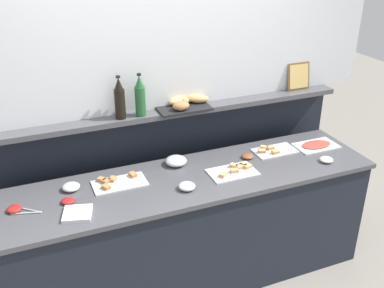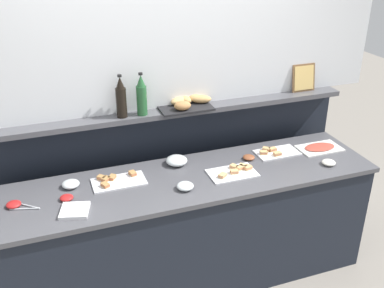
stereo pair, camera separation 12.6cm
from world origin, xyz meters
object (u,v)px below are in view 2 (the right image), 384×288
object	(u,v)px
condiment_bowl_red	(66,197)
condiment_bowl_dark	(249,157)
cold_cuts_platter	(320,148)
glass_bowl_small	(71,184)
wine_bottle_green	(142,96)
napkin_stack	(75,211)
sandwich_platter_rear	(234,172)
condiment_bowl_teal	(329,162)
framed_picture	(304,78)
sandwich_platter_side	(117,181)
condiment_bowl_cream	(14,204)
sandwich_platter_front	(275,152)
glass_bowl_medium	(177,161)
serving_tongs	(27,207)
bread_basket	(187,102)
wine_bottle_dark	(121,98)
glass_bowl_large	(185,186)

from	to	relation	value
condiment_bowl_red	condiment_bowl_dark	bearing A→B (deg)	4.37
cold_cuts_platter	glass_bowl_small	bearing A→B (deg)	177.80
condiment_bowl_red	wine_bottle_green	xyz separation A→B (m)	(0.62, 0.42, 0.47)
napkin_stack	sandwich_platter_rear	bearing A→B (deg)	5.59
condiment_bowl_teal	glass_bowl_small	bearing A→B (deg)	170.11
condiment_bowl_teal	framed_picture	bearing A→B (deg)	77.82
cold_cuts_platter	wine_bottle_green	bearing A→B (deg)	165.64
condiment_bowl_dark	sandwich_platter_side	bearing A→B (deg)	179.83
condiment_bowl_red	wine_bottle_green	bearing A→B (deg)	33.63
condiment_bowl_cream	wine_bottle_green	bearing A→B (deg)	22.30
sandwich_platter_side	sandwich_platter_front	bearing A→B (deg)	0.74
condiment_bowl_teal	condiment_bowl_dark	distance (m)	0.59
glass_bowl_medium	serving_tongs	bearing A→B (deg)	-167.86
sandwich_platter_front	glass_bowl_medium	xyz separation A→B (m)	(-0.78, 0.09, 0.02)
wine_bottle_green	glass_bowl_medium	bearing A→B (deg)	-46.73
glass_bowl_medium	condiment_bowl_dark	world-z (taller)	glass_bowl_medium
cold_cuts_platter	condiment_bowl_teal	bearing A→B (deg)	-110.02
napkin_stack	wine_bottle_green	bearing A→B (deg)	44.40
sandwich_platter_front	sandwich_platter_side	size ratio (longest dim) A/B	0.92
sandwich_platter_rear	condiment_bowl_dark	xyz separation A→B (m)	(0.19, 0.16, 0.00)
sandwich_platter_side	bread_basket	xyz separation A→B (m)	(0.64, 0.35, 0.37)
serving_tongs	sandwich_platter_side	bearing A→B (deg)	11.69
cold_cuts_platter	wine_bottle_green	size ratio (longest dim) A/B	1.07
framed_picture	condiment_bowl_teal	bearing A→B (deg)	-102.18
wine_bottle_dark	condiment_bowl_dark	bearing A→B (deg)	-19.74
sandwich_platter_rear	bread_basket	xyz separation A→B (m)	(-0.17, 0.51, 0.37)
sandwich_platter_rear	condiment_bowl_red	distance (m)	1.16
sandwich_platter_front	sandwich_platter_rear	distance (m)	0.47
cold_cuts_platter	condiment_bowl_red	size ratio (longest dim) A/B	3.92
glass_bowl_large	condiment_bowl_teal	size ratio (longest dim) A/B	1.14
condiment_bowl_cream	framed_picture	world-z (taller)	framed_picture
sandwich_platter_front	condiment_bowl_red	xyz separation A→B (m)	(-1.59, -0.12, 0.01)
glass_bowl_medium	condiment_bowl_teal	distance (m)	1.12
cold_cuts_platter	bread_basket	bearing A→B (deg)	158.62
wine_bottle_dark	condiment_bowl_cream	bearing A→B (deg)	-153.85
condiment_bowl_cream	condiment_bowl_red	size ratio (longest dim) A/B	1.07
wine_bottle_green	wine_bottle_dark	xyz separation A→B (m)	(-0.15, 0.00, 0.00)
serving_tongs	condiment_bowl_dark	bearing A→B (deg)	4.28
sandwich_platter_rear	wine_bottle_green	size ratio (longest dim) A/B	1.08
sandwich_platter_rear	glass_bowl_small	size ratio (longest dim) A/B	2.88
glass_bowl_medium	wine_bottle_green	distance (m)	0.54
sandwich_platter_front	condiment_bowl_dark	xyz separation A→B (m)	(-0.24, -0.02, 0.01)
sandwich_platter_side	glass_bowl_medium	world-z (taller)	glass_bowl_medium
condiment_bowl_dark	wine_bottle_green	xyz separation A→B (m)	(-0.73, 0.31, 0.47)
sandwich_platter_front	glass_bowl_large	size ratio (longest dim) A/B	2.91
bread_basket	sandwich_platter_side	bearing A→B (deg)	-151.39
sandwich_platter_side	wine_bottle_green	bearing A→B (deg)	48.19
sandwich_platter_front	serving_tongs	world-z (taller)	sandwich_platter_front
sandwich_platter_rear	glass_bowl_small	world-z (taller)	glass_bowl_small
sandwich_platter_front	condiment_bowl_dark	world-z (taller)	sandwich_platter_front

